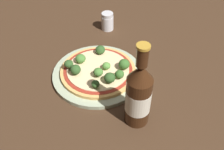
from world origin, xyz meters
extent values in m
plane|color=#3D2819|center=(0.00, 0.00, 0.00)|extent=(3.00, 3.00, 0.00)
cylinder|color=#A3B293|center=(-0.01, -0.02, 0.01)|extent=(0.27, 0.27, 0.01)
cylinder|color=tan|center=(-0.01, -0.02, 0.02)|extent=(0.22, 0.22, 0.01)
cylinder|color=maroon|center=(-0.01, -0.02, 0.02)|extent=(0.20, 0.20, 0.00)
cylinder|color=beige|center=(-0.01, -0.02, 0.02)|extent=(0.18, 0.18, 0.00)
cylinder|color=#7A9E5B|center=(0.06, 0.01, 0.03)|extent=(0.01, 0.01, 0.01)
ellipsoid|color=#386628|center=(0.06, 0.01, 0.04)|extent=(0.03, 0.03, 0.03)
cylinder|color=#7A9E5B|center=(-0.03, 0.05, 0.03)|extent=(0.01, 0.01, 0.01)
ellipsoid|color=#2D5123|center=(-0.03, 0.05, 0.04)|extent=(0.03, 0.03, 0.03)
cylinder|color=#7A9E5B|center=(-0.09, -0.04, 0.03)|extent=(0.01, 0.01, 0.01)
ellipsoid|color=#2D5123|center=(-0.09, -0.04, 0.04)|extent=(0.03, 0.03, 0.02)
cylinder|color=#7A9E5B|center=(0.01, -0.01, 0.03)|extent=(0.01, 0.01, 0.01)
ellipsoid|color=#568E3D|center=(0.01, -0.01, 0.04)|extent=(0.02, 0.02, 0.02)
cylinder|color=#7A9E5B|center=(0.04, -0.06, 0.03)|extent=(0.01, 0.01, 0.01)
ellipsoid|color=#2D5123|center=(0.04, -0.06, 0.04)|extent=(0.03, 0.03, 0.03)
cylinder|color=#7A9E5B|center=(0.00, -0.05, 0.03)|extent=(0.01, 0.01, 0.01)
ellipsoid|color=#477A33|center=(0.00, -0.05, 0.04)|extent=(0.03, 0.03, 0.02)
cylinder|color=#7A9E5B|center=(0.01, -0.09, 0.03)|extent=(0.01, 0.01, 0.01)
ellipsoid|color=#2D5123|center=(0.01, -0.09, 0.04)|extent=(0.02, 0.02, 0.02)
cylinder|color=#7A9E5B|center=(-0.06, -0.06, 0.03)|extent=(0.01, 0.01, 0.01)
ellipsoid|color=#2D5123|center=(-0.06, -0.06, 0.04)|extent=(0.03, 0.03, 0.03)
cylinder|color=#7A9E5B|center=(0.06, -0.04, 0.03)|extent=(0.01, 0.01, 0.01)
ellipsoid|color=#386628|center=(0.06, -0.04, 0.04)|extent=(0.03, 0.03, 0.02)
cylinder|color=#7A9E5B|center=(-0.07, -0.01, 0.03)|extent=(0.01, 0.01, 0.01)
ellipsoid|color=#477A33|center=(-0.07, -0.01, 0.04)|extent=(0.03, 0.03, 0.02)
cylinder|color=#381E0F|center=(0.14, -0.14, 0.07)|extent=(0.06, 0.06, 0.14)
cylinder|color=beige|center=(0.14, -0.14, 0.07)|extent=(0.06, 0.06, 0.06)
cone|color=#381E0F|center=(0.14, -0.14, 0.16)|extent=(0.06, 0.06, 0.04)
cylinder|color=#381E0F|center=(0.14, -0.14, 0.20)|extent=(0.03, 0.03, 0.05)
cylinder|color=#B7892D|center=(0.14, -0.14, 0.23)|extent=(0.03, 0.03, 0.01)
cylinder|color=silver|center=(-0.07, 0.23, 0.03)|extent=(0.04, 0.04, 0.05)
cylinder|color=silver|center=(-0.07, 0.23, 0.06)|extent=(0.04, 0.04, 0.01)
camera|label=1|loc=(0.21, -0.55, 0.53)|focal=42.00mm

